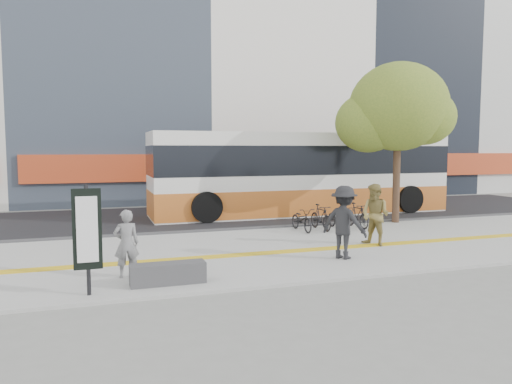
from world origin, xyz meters
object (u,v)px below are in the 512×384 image
object	(u,v)px
signboard	(87,231)
pedestrian_tan	(375,215)
pedestrian_dark	(344,222)
bench	(168,273)
seated_woman	(126,243)
street_tree	(396,109)
bus	(302,176)

from	to	relation	value
signboard	pedestrian_tan	world-z (taller)	signboard
signboard	pedestrian_dark	distance (m)	6.49
bench	seated_woman	bearing A→B (deg)	133.30
pedestrian_tan	street_tree	bearing A→B (deg)	114.09
bus	pedestrian_dark	xyz separation A→B (m)	(-2.70, -8.75, -0.72)
bench	street_tree	bearing A→B (deg)	31.62
street_tree	pedestrian_dark	size ratio (longest dim) A/B	3.28
bench	signboard	bearing A→B (deg)	-169.19
street_tree	pedestrian_dark	bearing A→B (deg)	-134.71
street_tree	bus	size ratio (longest dim) A/B	0.46
bench	bus	distance (m)	12.32
bus	bench	bearing A→B (deg)	-127.55
street_tree	bus	distance (m)	5.15
bus	pedestrian_tan	bearing A→B (deg)	-97.29
bench	signboard	xyz separation A→B (m)	(-1.60, -0.31, 1.06)
signboard	seated_woman	distance (m)	1.50
signboard	street_tree	size ratio (longest dim) A/B	0.35
street_tree	pedestrian_tan	size ratio (longest dim) A/B	3.41
signboard	pedestrian_dark	xyz separation A→B (m)	(6.36, 1.25, -0.32)
seated_woman	pedestrian_tan	xyz separation A→B (m)	(7.29, 1.33, 0.16)
street_tree	pedestrian_tan	bearing A→B (deg)	-130.54
bench	signboard	world-z (taller)	signboard
signboard	pedestrian_tan	distance (m)	8.48
pedestrian_tan	bus	bearing A→B (deg)	147.34
seated_woman	pedestrian_dark	xyz separation A→B (m)	(5.56, 0.10, 0.19)
street_tree	bus	bearing A→B (deg)	122.27
pedestrian_tan	signboard	bearing A→B (deg)	-98.29
seated_woman	pedestrian_tan	distance (m)	7.42
signboard	seated_woman	size ratio (longest dim) A/B	1.43
pedestrian_tan	pedestrian_dark	distance (m)	2.13
seated_woman	pedestrian_dark	size ratio (longest dim) A/B	0.80
street_tree	signboard	bearing A→B (deg)	-150.93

